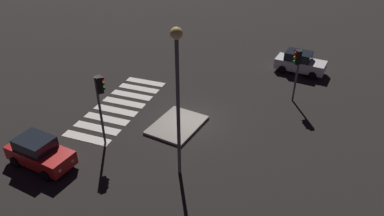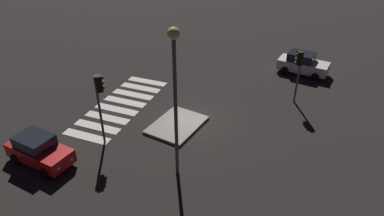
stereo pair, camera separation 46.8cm
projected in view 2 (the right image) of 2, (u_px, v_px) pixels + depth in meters
name	position (u px, v px, depth m)	size (l,w,h in m)	color
ground_plane	(192.00, 121.00, 23.13)	(80.00, 80.00, 0.00)	black
traffic_island	(177.00, 125.00, 22.57)	(4.06, 3.31, 0.18)	gray
car_red	(39.00, 150.00, 19.17)	(2.20, 3.99, 1.67)	red
car_white	(303.00, 64.00, 28.93)	(2.35, 4.21, 1.76)	silver
traffic_light_west	(298.00, 64.00, 23.72)	(0.54, 0.53, 3.89)	#47474C
traffic_light_east	(100.00, 93.00, 19.47)	(0.54, 0.54, 4.41)	#47474C
street_lamp	(175.00, 82.00, 16.03)	(0.56, 0.56, 8.02)	#47474C
crosswalk_near	(121.00, 105.00, 24.82)	(8.75, 3.20, 0.02)	silver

